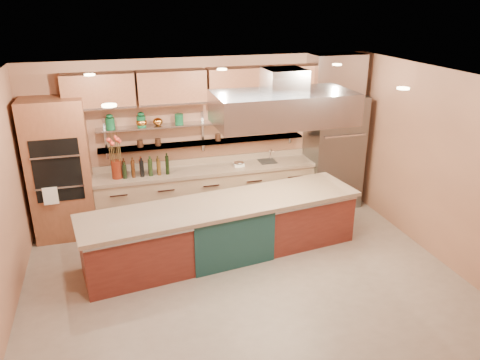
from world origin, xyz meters
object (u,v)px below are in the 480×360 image
object	(u,v)px
flower_vase	(117,169)
green_canister	(179,119)
island	(224,229)
copper_kettle	(158,122)
refrigerator	(333,151)
kitchen_scale	(239,164)

from	to	relation	value
flower_vase	green_canister	world-z (taller)	green_canister
green_canister	island	bearing A→B (deg)	-76.45
island	copper_kettle	distance (m)	2.18
island	flower_vase	size ratio (longest dim) A/B	13.74
refrigerator	copper_kettle	bearing A→B (deg)	175.86
refrigerator	flower_vase	size ratio (longest dim) A/B	6.94
island	kitchen_scale	size ratio (longest dim) A/B	23.42
green_canister	copper_kettle	bearing A→B (deg)	180.00
green_canister	flower_vase	bearing A→B (deg)	-168.71
copper_kettle	refrigerator	bearing A→B (deg)	-4.14
island	flower_vase	world-z (taller)	flower_vase
island	kitchen_scale	bearing A→B (deg)	57.46
refrigerator	kitchen_scale	xyz separation A→B (m)	(-1.83, 0.01, -0.07)
flower_vase	kitchen_scale	distance (m)	2.09
island	green_canister	bearing A→B (deg)	95.83
flower_vase	copper_kettle	bearing A→B (deg)	16.49
flower_vase	copper_kettle	world-z (taller)	copper_kettle
island	refrigerator	bearing A→B (deg)	20.63
kitchen_scale	copper_kettle	xyz separation A→B (m)	(-1.35, 0.22, 0.80)
flower_vase	kitchen_scale	world-z (taller)	flower_vase
flower_vase	copper_kettle	xyz separation A→B (m)	(0.74, 0.22, 0.70)
refrigerator	copper_kettle	xyz separation A→B (m)	(-3.18, 0.23, 0.73)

